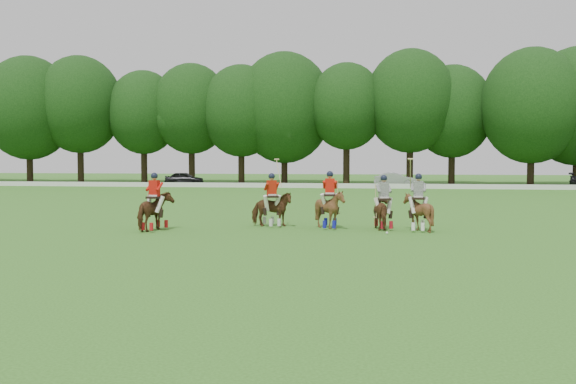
# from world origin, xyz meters

# --- Properties ---
(ground) EXTENTS (180.00, 180.00, 0.00)m
(ground) POSITION_xyz_m (0.00, 0.00, 0.00)
(ground) COLOR #31631C
(ground) RESTS_ON ground
(tree_line) EXTENTS (117.98, 14.32, 14.75)m
(tree_line) POSITION_xyz_m (0.26, 48.05, 8.23)
(tree_line) COLOR black
(tree_line) RESTS_ON ground
(boundary_rail) EXTENTS (120.00, 0.10, 0.44)m
(boundary_rail) POSITION_xyz_m (0.00, 38.00, 0.22)
(boundary_rail) COLOR white
(boundary_rail) RESTS_ON ground
(car_left) EXTENTS (4.09, 2.06, 1.34)m
(car_left) POSITION_xyz_m (-16.22, 42.50, 0.67)
(car_left) COLOR black
(car_left) RESTS_ON ground
(car_mid) EXTENTS (4.14, 1.63, 1.34)m
(car_mid) POSITION_xyz_m (5.05, 42.50, 0.67)
(car_mid) COLOR #A8A9AE
(car_mid) RESTS_ON ground
(polo_red_a) EXTENTS (1.11, 1.84, 2.18)m
(polo_red_a) POSITION_xyz_m (-4.33, 2.31, 0.78)
(polo_red_a) COLOR #442012
(polo_red_a) RESTS_ON ground
(polo_red_b) EXTENTS (1.75, 1.66, 2.67)m
(polo_red_b) POSITION_xyz_m (-0.24, 4.39, 0.74)
(polo_red_b) COLOR #442012
(polo_red_b) RESTS_ON ground
(polo_red_c) EXTENTS (1.29, 1.43, 2.22)m
(polo_red_c) POSITION_xyz_m (2.10, 4.06, 0.79)
(polo_red_c) COLOR #442012
(polo_red_c) RESTS_ON ground
(polo_stripe_a) EXTENTS (1.11, 1.72, 2.08)m
(polo_stripe_a) POSITION_xyz_m (4.16, 4.14, 0.73)
(polo_stripe_a) COLOR #442012
(polo_stripe_a) RESTS_ON ground
(polo_stripe_b) EXTENTS (1.20, 1.34, 2.69)m
(polo_stripe_b) POSITION_xyz_m (5.44, 3.74, 0.76)
(polo_stripe_b) COLOR #442012
(polo_stripe_b) RESTS_ON ground
(polo_ball) EXTENTS (0.09, 0.09, 0.09)m
(polo_ball) POSITION_xyz_m (4.29, 2.57, 0.04)
(polo_ball) COLOR white
(polo_ball) RESTS_ON ground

